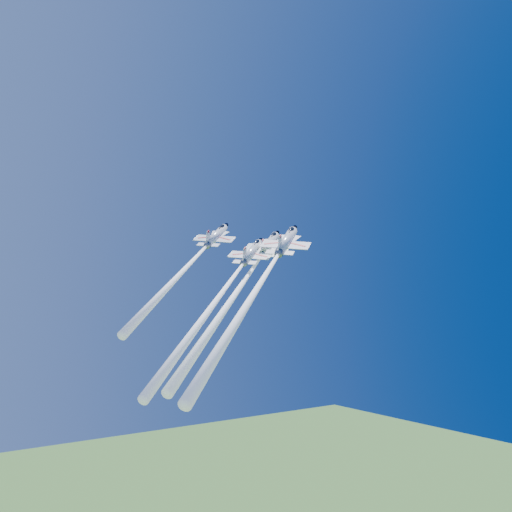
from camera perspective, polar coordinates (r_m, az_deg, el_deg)
jet_lead at (r=104.44m, az=-1.59°, el=-3.10°), size 36.25×30.76×43.15m
jet_left at (r=106.98m, az=-6.77°, el=-0.92°), size 29.16×24.65×32.65m
jet_right at (r=97.90m, az=0.32°, el=-2.93°), size 37.36×31.66×43.35m
jet_slot at (r=98.08m, az=-3.55°, el=-3.85°), size 33.04×28.04×39.33m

